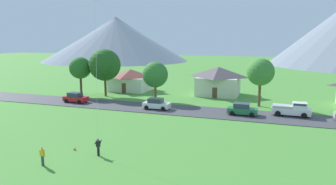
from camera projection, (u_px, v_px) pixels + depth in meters
road_strip at (196, 111)px, 46.47m from camera, size 160.00×7.11×0.08m
mountain_central_ridge at (116, 40)px, 159.44m from camera, size 74.58×74.58×21.62m
mountain_far_west_ridge at (116, 37)px, 194.97m from camera, size 78.06×78.06×25.37m
house_leftmost at (218, 80)px, 60.12m from camera, size 8.47×7.69×5.55m
house_left_center at (131, 80)px, 65.49m from camera, size 8.40×7.11×4.59m
tree_near_left at (261, 72)px, 49.27m from camera, size 4.40×4.40×7.84m
tree_left_of_center at (105, 65)px, 58.33m from camera, size 6.05×6.05×9.06m
tree_center at (80, 68)px, 58.88m from camera, size 4.19×4.19×7.53m
tree_near_right at (155, 75)px, 53.70m from camera, size 4.52×4.52×6.99m
parked_car_white_west_end at (156, 104)px, 47.83m from camera, size 4.25×2.17×1.68m
parked_car_red_mid_west at (76, 98)px, 53.04m from camera, size 4.25×2.17×1.68m
parked_car_green_east_end at (242, 109)px, 44.06m from camera, size 4.20×2.09×1.68m
pickup_truck_white_west_side at (292, 109)px, 43.46m from camera, size 5.25×2.43×1.99m
watcher_person at (42, 156)px, 26.34m from camera, size 0.56×0.24×1.68m
soccer_ball at (74, 149)px, 30.21m from camera, size 0.24×0.24×0.24m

